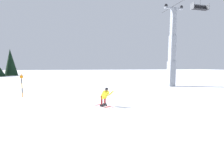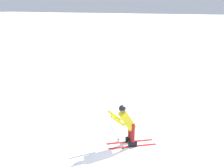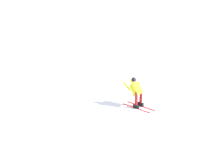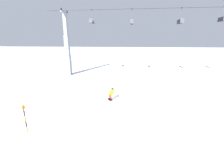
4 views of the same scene
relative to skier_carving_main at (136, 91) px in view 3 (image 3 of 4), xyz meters
The scene contains 2 objects.
ground_plane 1.42m from the skier_carving_main, 117.32° to the left, with size 260.00×260.00×0.00m, color white.
skier_carving_main is the anchor object (origin of this frame).
Camera 3 is at (-11.58, 2.29, 5.48)m, focal length 47.70 mm.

